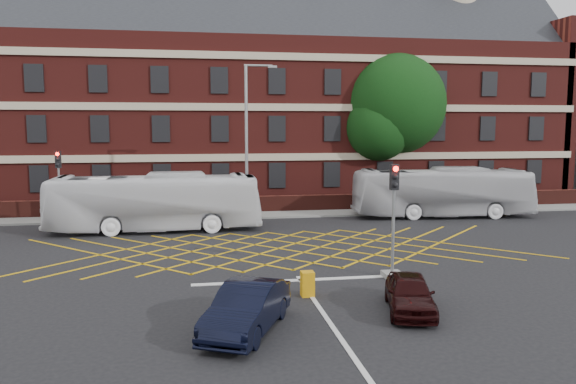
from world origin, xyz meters
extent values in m
plane|color=black|center=(0.00, 0.00, 0.00)|extent=(120.00, 120.00, 0.00)
cube|color=#581A16|center=(0.00, 22.00, 6.00)|extent=(50.00, 12.00, 12.00)
cube|color=black|center=(0.00, 22.00, 12.00)|extent=(51.00, 10.61, 10.61)
cube|color=#B7A88C|center=(0.00, 15.92, 7.00)|extent=(50.00, 0.18, 0.50)
cube|color=black|center=(0.00, 15.94, 5.50)|extent=(1.20, 0.14, 1.80)
cylinder|color=#B7A88C|center=(18.00, 22.00, 15.00)|extent=(3.60, 3.60, 6.00)
cube|color=#451712|center=(0.00, 13.00, 0.55)|extent=(56.00, 0.50, 1.10)
cube|color=slate|center=(0.00, 12.00, 0.06)|extent=(60.00, 3.00, 0.12)
cube|color=#CC990C|center=(0.00, 2.00, 0.01)|extent=(8.22, 8.22, 0.02)
cube|color=silver|center=(0.00, -3.50, 0.01)|extent=(8.00, 0.30, 0.02)
cube|color=silver|center=(0.00, -10.00, 0.01)|extent=(0.15, 14.00, 0.02)
imported|color=white|center=(-5.93, 7.50, 1.58)|extent=(11.38, 2.71, 3.17)
imported|color=silver|center=(11.54, 9.48, 1.56)|extent=(11.37, 3.66, 3.11)
imported|color=black|center=(-2.43, -8.37, 0.67)|extent=(3.00, 4.31, 1.35)
imported|color=black|center=(2.66, -7.51, 0.58)|extent=(2.21, 3.66, 1.17)
cylinder|color=black|center=(11.00, 16.90, 2.89)|extent=(0.90, 0.90, 5.79)
sphere|color=black|center=(11.00, 16.90, 7.30)|extent=(7.53, 7.53, 7.53)
sphere|color=black|center=(9.50, 16.10, 5.59)|extent=(4.89, 4.89, 4.89)
sphere|color=black|center=(12.50, 17.70, 5.99)|extent=(4.52, 4.52, 4.52)
cube|color=slate|center=(3.52, -3.62, 0.10)|extent=(0.70, 0.70, 0.20)
cylinder|color=gray|center=(3.52, -3.62, 1.75)|extent=(0.12, 0.12, 3.50)
cube|color=black|center=(3.52, -3.62, 3.80)|extent=(0.30, 0.25, 0.95)
sphere|color=#FF0C05|center=(3.52, -3.76, 4.12)|extent=(0.20, 0.20, 0.20)
cube|color=slate|center=(-11.40, 10.03, 0.10)|extent=(0.70, 0.70, 0.20)
cylinder|color=gray|center=(-11.40, 10.03, 1.75)|extent=(0.12, 0.12, 3.50)
cube|color=black|center=(-11.40, 10.03, 3.80)|extent=(0.30, 0.25, 0.95)
sphere|color=#FF0C05|center=(-11.40, 9.89, 4.12)|extent=(0.20, 0.20, 0.20)
cube|color=slate|center=(-0.86, 8.44, 0.10)|extent=(1.00, 1.00, 0.20)
cylinder|color=gray|center=(-0.86, 8.44, 4.53)|extent=(0.18, 0.18, 9.05)
cylinder|color=gray|center=(-0.16, 8.44, 9.05)|extent=(1.60, 0.12, 0.12)
cube|color=gray|center=(0.64, 8.44, 9.00)|extent=(0.50, 0.20, 0.12)
cylinder|color=gray|center=(-12.20, 11.97, 1.10)|extent=(0.10, 0.10, 2.20)
cube|color=silver|center=(-12.20, 11.89, 1.90)|extent=(1.10, 0.06, 0.45)
cube|color=silver|center=(-12.20, 11.89, 1.40)|extent=(1.10, 0.06, 0.40)
cube|color=silver|center=(-12.20, 11.89, 0.95)|extent=(1.10, 0.06, 0.35)
cube|color=orange|center=(-0.12, -5.42, 0.42)|extent=(0.43, 0.43, 0.84)
camera|label=1|loc=(-3.79, -23.40, 5.68)|focal=35.00mm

